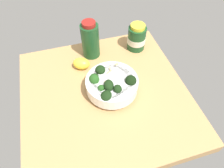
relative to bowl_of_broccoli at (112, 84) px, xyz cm
name	(u,v)px	position (x,y,z in cm)	size (l,w,h in cm)	color
ground_plane	(105,96)	(-2.49, 0.16, -6.32)	(58.67, 58.67, 4.54)	tan
bowl_of_broccoli	(112,84)	(0.00, 0.00, 0.00)	(18.12, 18.12, 9.18)	white
lemon_wedge	(81,64)	(-7.94, 14.75, -1.87)	(6.69, 4.78, 4.35)	yellow
bottle_tall	(137,38)	(16.72, 19.99, 1.21)	(7.59, 7.59, 11.48)	#194723
bottle_short	(91,40)	(-2.31, 21.22, 3.46)	(7.06, 7.06, 15.69)	#194723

